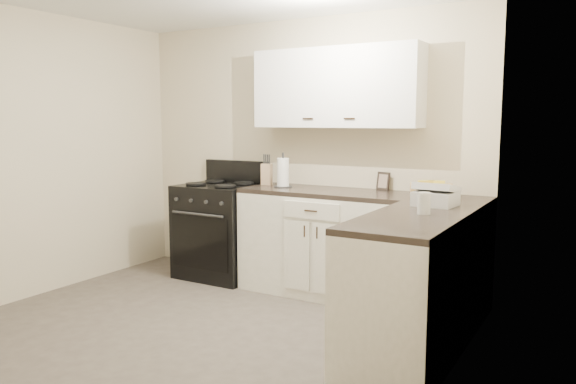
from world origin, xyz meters
The scene contains 18 objects.
floor centered at (0.00, 0.00, 0.00)m, with size 3.60×3.60×0.00m, color #473F38.
wall_back centered at (0.00, 1.80, 1.25)m, with size 3.60×3.60×0.00m, color beige.
wall_right centered at (1.80, 0.00, 1.25)m, with size 3.60×3.60×0.00m, color beige.
wall_left centered at (-1.80, 0.00, 1.25)m, with size 3.60×3.60×0.00m, color beige.
base_cabinets_back centered at (0.43, 1.50, 0.45)m, with size 1.55×0.60×0.90m, color white.
base_cabinets_right centered at (1.50, 0.85, 0.45)m, with size 0.60×1.90×0.90m, color white.
countertop_back centered at (0.43, 1.50, 0.92)m, with size 1.55×0.60×0.04m, color black.
countertop_right centered at (1.50, 0.85, 0.92)m, with size 0.60×1.90×0.04m, color black.
upper_cabinets centered at (0.43, 1.65, 1.84)m, with size 1.55×0.30×0.70m, color white.
stove centered at (-0.75, 1.48, 0.46)m, with size 0.76×0.65×0.92m, color black.
knife_block centered at (-0.27, 1.58, 1.04)m, with size 0.09×0.08×0.20m, color tan.
paper_towel centered at (-0.04, 1.50, 1.07)m, with size 0.11×0.11×0.27m, color white.
picture_frame centered at (0.84, 1.76, 1.02)m, with size 0.13×0.02×0.16m, color black.
wicker_basket centered at (1.36, 1.46, 0.99)m, with size 0.33×0.22×0.11m, color #AE8152.
countertop_grill centered at (1.50, 1.08, 0.99)m, with size 0.28×0.26×0.10m, color silver.
glass_jar centered at (1.54, 0.68, 1.01)m, with size 0.09×0.09×0.14m, color silver.
oven_mitt_near centered at (1.18, 0.37, 0.50)m, with size 0.02×0.17×0.29m, color black.
oven_mitt_far centered at (1.18, 0.66, 0.50)m, with size 0.02×0.15×0.27m, color black.
Camera 1 is at (2.61, -2.93, 1.56)m, focal length 35.00 mm.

